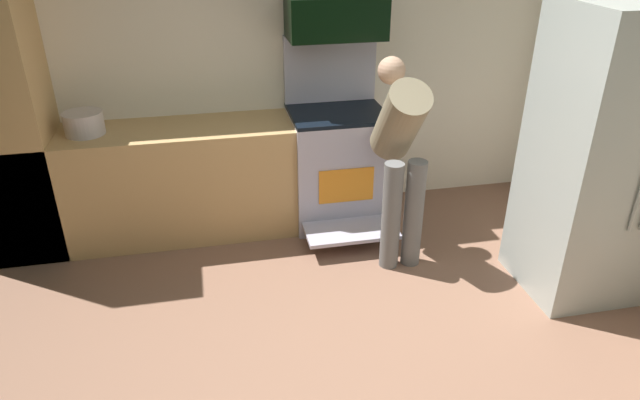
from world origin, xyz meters
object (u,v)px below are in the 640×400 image
object	(u,v)px
refrigerator	(609,156)
stock_pot	(84,123)
oven_range	(337,162)
person_cook	(400,150)
microwave	(336,17)

from	to	relation	value
refrigerator	stock_pot	world-z (taller)	refrigerator
oven_range	refrigerator	xyz separation A→B (m)	(1.49, -1.29, 0.46)
oven_range	person_cook	world-z (taller)	oven_range
oven_range	person_cook	xyz separation A→B (m)	(0.30, -0.68, 0.36)
oven_range	refrigerator	bearing A→B (deg)	-40.99
oven_range	microwave	world-z (taller)	microwave
oven_range	person_cook	distance (m)	0.82
oven_range	refrigerator	size ratio (longest dim) A/B	0.77
oven_range	microwave	distance (m)	1.15
person_cook	stock_pot	bearing A→B (deg)	162.65
person_cook	stock_pot	world-z (taller)	person_cook
oven_range	person_cook	size ratio (longest dim) A/B	1.03
microwave	refrigerator	world-z (taller)	refrigerator
refrigerator	person_cook	world-z (taller)	refrigerator
stock_pot	microwave	bearing A→B (deg)	2.40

